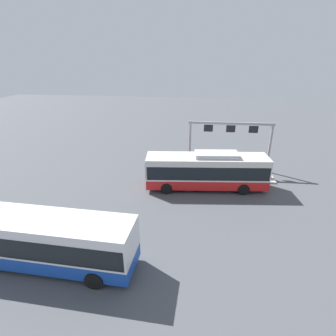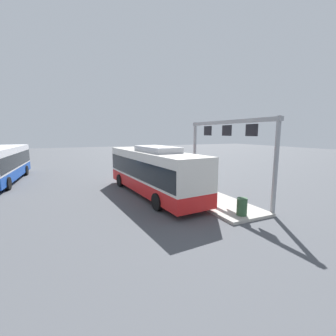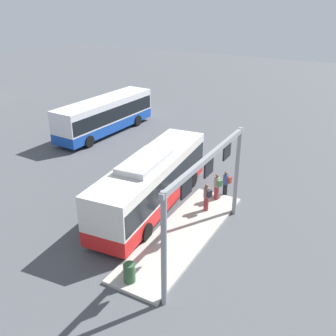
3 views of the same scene
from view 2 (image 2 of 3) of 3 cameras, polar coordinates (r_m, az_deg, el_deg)
The scene contains 9 objects.
ground_plane at distance 16.32m, azimuth -3.96°, elevation -6.65°, with size 120.00×120.00×0.00m, color #4C4F54.
platform_curb at distance 16.05m, azimuth 8.23°, elevation -6.69°, with size 10.00×2.80×0.16m, color #B2ADA3.
bus_main at distance 15.93m, azimuth -4.02°, elevation -0.36°, with size 10.93×3.47×3.46m.
bus_background_left at distance 24.86m, azimuth -36.29°, elevation 1.16°, with size 10.82×3.08×3.10m.
person_boarding at distance 19.51m, azimuth 1.85°, elevation -0.92°, with size 0.53×0.61×1.67m.
person_waiting_near at distance 20.45m, azimuth 1.24°, elevation -0.93°, with size 0.37×0.55×1.67m.
person_waiting_mid at distance 18.20m, azimuth 3.90°, elevation -1.65°, with size 0.52×0.60×1.67m.
platform_sign_gantry at distance 15.89m, azimuth 14.42°, elevation 6.25°, with size 8.51×0.24×5.20m.
trash_bin at distance 12.36m, azimuth 18.05°, elevation -9.20°, with size 0.52×0.52×0.90m, color #2D5133.
Camera 2 is at (-14.75, 5.48, 4.33)m, focal length 24.30 mm.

